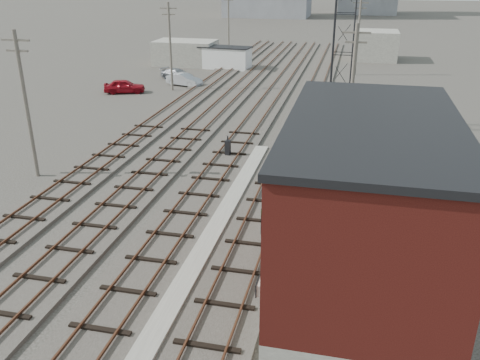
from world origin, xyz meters
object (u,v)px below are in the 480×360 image
(signal_mast, at_px, (264,244))
(car_grey, at_px, (177,74))
(switch_stand, at_px, (228,148))
(site_trailer, at_px, (225,57))
(car_silver, at_px, (184,80))
(car_red, at_px, (124,86))

(signal_mast, relative_size, car_grey, 0.87)
(signal_mast, relative_size, switch_stand, 2.55)
(signal_mast, xyz_separation_m, car_grey, (-17.58, 39.47, -1.52))
(car_grey, bearing_deg, switch_stand, -133.25)
(site_trailer, height_order, car_silver, site_trailer)
(signal_mast, distance_m, site_trailer, 49.46)
(signal_mast, bearing_deg, car_grey, 114.01)
(site_trailer, relative_size, car_grey, 1.63)
(car_silver, bearing_deg, switch_stand, -137.35)
(signal_mast, xyz_separation_m, car_red, (-20.65, 31.59, -1.42))
(switch_stand, distance_m, car_silver, 23.78)
(signal_mast, distance_m, car_grey, 43.23)
(signal_mast, height_order, site_trailer, signal_mast)
(signal_mast, height_order, car_red, signal_mast)
(signal_mast, distance_m, switch_stand, 15.90)
(car_red, height_order, car_grey, car_red)
(signal_mast, relative_size, car_silver, 0.90)
(car_red, bearing_deg, switch_stand, -156.92)
(site_trailer, bearing_deg, car_silver, -92.92)
(car_red, bearing_deg, car_silver, -66.39)
(switch_stand, relative_size, car_grey, 0.34)
(car_red, bearing_deg, site_trailer, -42.98)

